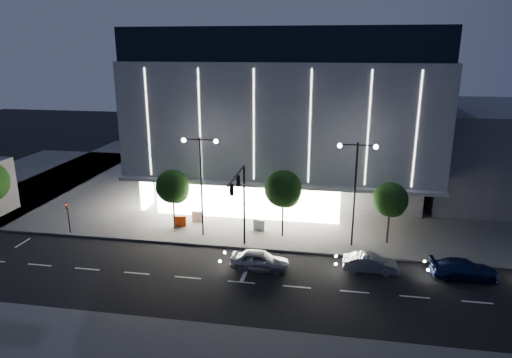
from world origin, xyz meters
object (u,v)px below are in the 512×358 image
object	(u,v)px
street_lamp_east	(356,179)
tree_right	(391,201)
tree_left	(173,188)
barrier_b	(198,216)
traffic_mast	(240,195)
car_third	(464,269)
barrier_d	(259,225)
barrier_a	(180,221)
car_second	(370,263)
ped_signal_far	(68,214)
tree_mid	(283,191)
street_lamp_west	(201,172)
car_lead	(260,260)

from	to	relation	value
street_lamp_east	tree_right	world-z (taller)	street_lamp_east
tree_left	barrier_b	size ratio (longest dim) A/B	5.20
tree_right	tree_left	bearing A→B (deg)	180.00
traffic_mast	car_third	xyz separation A→B (m)	(16.95, -1.46, -4.33)
barrier_d	barrier_a	bearing A→B (deg)	-163.50
traffic_mast	tree_left	size ratio (longest dim) A/B	1.24
traffic_mast	car_second	distance (m)	11.25
ped_signal_far	tree_right	bearing A→B (deg)	5.14
tree_left	car_third	distance (m)	24.69
tree_mid	street_lamp_west	bearing A→B (deg)	-171.74
traffic_mast	ped_signal_far	world-z (taller)	traffic_mast
street_lamp_west	tree_right	distance (m)	16.19
street_lamp_west	barrier_a	xyz separation A→B (m)	(-2.65, 1.61, -5.31)
tree_mid	tree_right	xyz separation A→B (m)	(9.00, -0.00, -0.45)
barrier_b	barrier_d	world-z (taller)	same
traffic_mast	barrier_a	size ratio (longest dim) A/B	6.43
car_third	barrier_b	distance (m)	23.50
car_third	street_lamp_west	bearing A→B (deg)	76.16
car_third	barrier_b	bearing A→B (deg)	69.40
barrier_d	tree_mid	bearing A→B (deg)	-7.58
car_second	street_lamp_east	bearing A→B (deg)	18.12
street_lamp_west	tree_mid	xyz separation A→B (m)	(7.03, 1.02, -1.62)
barrier_d	tree_right	bearing A→B (deg)	9.53
tree_left	street_lamp_east	bearing A→B (deg)	-3.65
car_lead	car_third	world-z (taller)	car_lead
car_lead	barrier_d	size ratio (longest dim) A/B	4.05
traffic_mast	ped_signal_far	bearing A→B (deg)	175.85
car_lead	car_second	bearing A→B (deg)	-80.00
ped_signal_far	barrier_a	distance (m)	9.93
tree_mid	car_third	distance (m)	15.28
traffic_mast	barrier_d	distance (m)	6.38
barrier_d	ped_signal_far	bearing A→B (deg)	-154.38
car_second	ped_signal_far	bearing A→B (deg)	85.78
tree_left	tree_right	distance (m)	19.00
tree_right	barrier_b	world-z (taller)	tree_right
ped_signal_far	barrier_a	bearing A→B (deg)	18.38
street_lamp_west	car_second	distance (m)	15.78
traffic_mast	car_second	size ratio (longest dim) A/B	1.74
ped_signal_far	barrier_b	distance (m)	11.61
tree_right	car_second	bearing A→B (deg)	-108.62
traffic_mast	tree_right	xyz separation A→B (m)	(12.03, 3.68, -1.14)
traffic_mast	street_lamp_east	distance (m)	9.43
street_lamp_west	car_lead	size ratio (longest dim) A/B	2.02
tree_mid	car_third	world-z (taller)	tree_mid
car_second	barrier_a	distance (m)	17.88
car_second	barrier_d	world-z (taller)	car_second
car_second	car_third	distance (m)	6.70
tree_left	barrier_b	xyz separation A→B (m)	(1.56, 2.08, -3.38)
traffic_mast	ped_signal_far	distance (m)	16.35
tree_left	barrier_b	world-z (taller)	tree_left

